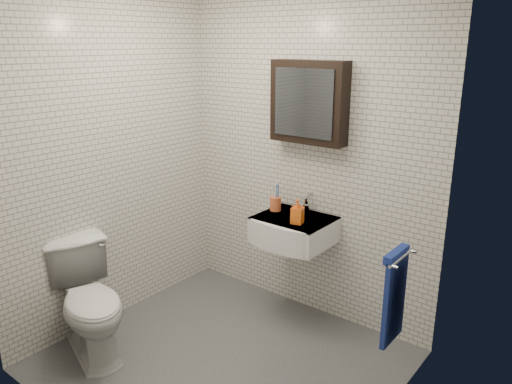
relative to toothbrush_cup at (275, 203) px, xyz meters
The scene contains 9 objects.
ground 1.23m from the toothbrush_cup, 78.91° to the right, with size 2.20×2.00×0.01m, color #484B4F.
room_shell 1.00m from the toothbrush_cup, 78.91° to the right, with size 2.22×2.02×2.51m.
washbasin 0.27m from the toothbrush_cup, 21.83° to the right, with size 0.55×0.50×0.20m.
faucet 0.24m from the toothbrush_cup, 28.08° to the left, with size 0.06×0.20×0.15m.
mirror_cabinet 0.82m from the toothbrush_cup, 27.27° to the left, with size 0.60×0.15×0.60m.
towel_rail 1.31m from the toothbrush_cup, 21.23° to the right, with size 0.09×0.30×0.58m.
toothbrush_cup is the anchor object (origin of this frame).
soap_bottle 0.33m from the toothbrush_cup, 24.63° to the right, with size 0.08×0.08×0.18m, color orange.
toilet 1.54m from the toothbrush_cup, 116.15° to the right, with size 0.44×0.77×0.79m, color white.
Camera 1 is at (2.02, -2.19, 2.13)m, focal length 35.00 mm.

